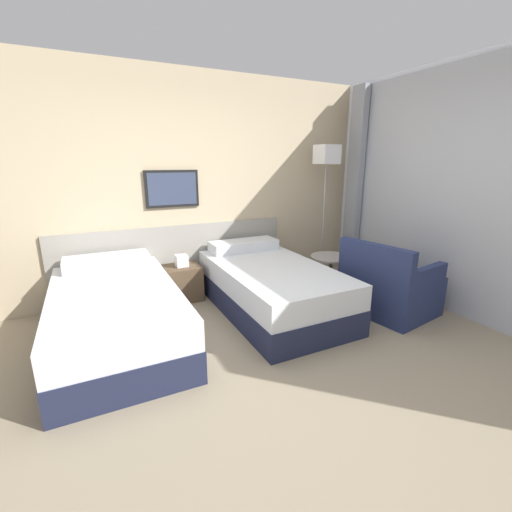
{
  "coord_description": "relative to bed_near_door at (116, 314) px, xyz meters",
  "views": [
    {
      "loc": [
        -1.22,
        -2.06,
        1.65
      ],
      "look_at": [
        0.33,
        1.07,
        0.68
      ],
      "focal_mm": 24.0,
      "sensor_mm": 36.0,
      "label": 1
    }
  ],
  "objects": [
    {
      "name": "wall_window",
      "position": [
        3.48,
        -1.21,
        1.06
      ],
      "size": [
        0.21,
        4.65,
        2.7
      ],
      "color": "white",
      "rests_on": "ground_plane"
    },
    {
      "name": "armchair",
      "position": [
        2.8,
        -0.64,
        0.0
      ],
      "size": [
        0.9,
        0.98,
        0.83
      ],
      "rotation": [
        0.0,
        0.0,
        1.73
      ],
      "color": "navy",
      "rests_on": "ground_plane"
    },
    {
      "name": "side_table",
      "position": [
        2.52,
        0.04,
        0.09
      ],
      "size": [
        0.51,
        0.51,
        0.51
      ],
      "color": "gray",
      "rests_on": "ground_plane"
    },
    {
      "name": "ground_plane",
      "position": [
        1.09,
        -1.14,
        -0.28
      ],
      "size": [
        16.0,
        16.0,
        0.0
      ],
      "primitive_type": "plane",
      "color": "gray"
    },
    {
      "name": "bed_near_door",
      "position": [
        0.0,
        0.0,
        0.0
      ],
      "size": [
        1.09,
        1.97,
        0.66
      ],
      "color": "#1E233D",
      "rests_on": "ground_plane"
    },
    {
      "name": "bed_near_window",
      "position": [
        1.64,
        0.0,
        0.0
      ],
      "size": [
        1.09,
        1.97,
        0.66
      ],
      "color": "#1E233D",
      "rests_on": "ground_plane"
    },
    {
      "name": "floor_lamp",
      "position": [
        2.84,
        0.65,
        1.33
      ],
      "size": [
        0.27,
        0.27,
        1.86
      ],
      "color": "#9E9993",
      "rests_on": "ground_plane"
    },
    {
      "name": "nightstand",
      "position": [
        0.82,
        0.74,
        -0.05
      ],
      "size": [
        0.42,
        0.38,
        0.56
      ],
      "color": "brown",
      "rests_on": "ground_plane"
    },
    {
      "name": "wall_headboard",
      "position": [
        1.07,
        1.04,
        1.02
      ],
      "size": [
        10.0,
        0.1,
        2.7
      ],
      "color": "#C6B28E",
      "rests_on": "ground_plane"
    }
  ]
}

